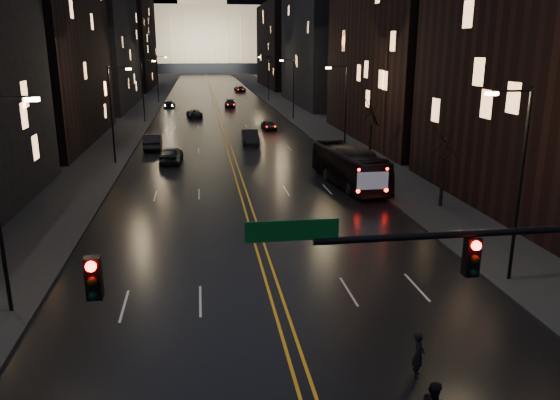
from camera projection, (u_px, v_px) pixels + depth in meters
name	position (u px, v px, depth m)	size (l,w,h in m)	color
road	(211.00, 91.00, 138.33)	(20.00, 320.00, 0.02)	black
sidewalk_left	(155.00, 91.00, 136.36)	(8.00, 320.00, 0.16)	black
sidewalk_right	(266.00, 90.00, 140.26)	(8.00, 320.00, 0.16)	black
center_line	(211.00, 90.00, 138.33)	(0.62, 320.00, 0.01)	orange
building_left_mid	(29.00, 15.00, 59.22)	(12.00, 30.00, 28.00)	black
building_left_far	(95.00, 51.00, 96.50)	(12.00, 34.00, 20.00)	black
building_left_dist	(127.00, 42.00, 141.69)	(12.00, 40.00, 24.00)	black
building_right_mid	(327.00, 34.00, 101.55)	(12.00, 34.00, 26.00)	black
building_right_dist	(287.00, 46.00, 147.82)	(12.00, 40.00, 22.00)	black
capitol	(203.00, 32.00, 248.03)	(90.00, 50.00, 58.50)	black
traffic_signal	(558.00, 270.00, 13.92)	(17.29, 0.45, 7.00)	black
streetlamp_right_near	(517.00, 176.00, 24.14)	(2.13, 0.25, 9.00)	black
streetlamp_left_near	(0.00, 194.00, 21.13)	(2.13, 0.25, 9.00)	black
streetlamp_right_mid	(344.00, 106.00, 52.72)	(2.13, 0.25, 9.00)	black
streetlamp_left_mid	(113.00, 110.00, 49.71)	(2.13, 0.25, 9.00)	black
streetlamp_right_far	(292.00, 86.00, 81.30)	(2.13, 0.25, 9.00)	black
streetlamp_left_far	(144.00, 87.00, 78.29)	(2.13, 0.25, 9.00)	black
streetlamp_right_dist	(268.00, 76.00, 109.89)	(2.13, 0.25, 9.00)	black
streetlamp_left_dist	(158.00, 76.00, 106.87)	(2.13, 0.25, 9.00)	black
tree_right_mid	(445.00, 142.00, 36.03)	(2.40, 2.40, 6.65)	black
tree_right_far	(372.00, 114.00, 51.27)	(2.40, 2.40, 6.65)	black
bus	(349.00, 167.00, 43.00)	(2.53, 10.83, 3.02)	black
oncoming_car_a	(171.00, 154.00, 51.67)	(1.93, 4.80, 1.64)	black
oncoming_car_b	(153.00, 142.00, 58.32)	(1.78, 5.10, 1.68)	black
oncoming_car_c	(194.00, 113.00, 85.15)	(2.14, 4.64, 1.29)	black
oncoming_car_d	(169.00, 105.00, 98.03)	(1.86, 4.57, 1.33)	black
receding_car_a	(250.00, 137.00, 61.32)	(1.77, 5.08, 1.67)	black
receding_car_b	(269.00, 125.00, 71.96)	(1.51, 3.76, 1.28)	black
receding_car_c	(230.00, 104.00, 98.91)	(1.96, 4.83, 1.40)	black
receding_car_d	(240.00, 89.00, 133.97)	(2.34, 5.07, 1.41)	black
pedestrian_a	(418.00, 355.00, 17.96)	(0.59, 0.39, 1.63)	black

